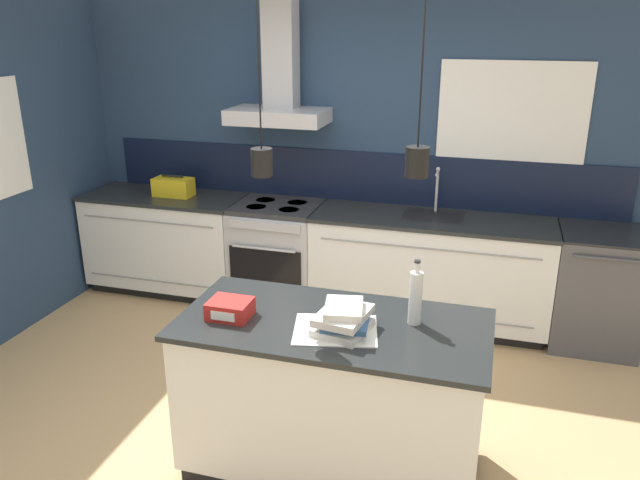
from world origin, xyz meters
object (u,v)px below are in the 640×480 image
at_px(book_stack, 344,319).
at_px(red_supply_box, 230,309).
at_px(dishwasher, 596,288).
at_px(yellow_toolbox, 173,187).
at_px(bottle_on_island, 415,297).
at_px(oven_range, 278,255).

distance_m(book_stack, red_supply_box, 0.61).
xyz_separation_m(dishwasher, yellow_toolbox, (-3.54, 0.00, 0.54)).
bearing_deg(bottle_on_island, oven_range, 127.78).
xyz_separation_m(dishwasher, bottle_on_island, (-1.15, -1.84, 0.60)).
xyz_separation_m(book_stack, yellow_toolbox, (-2.07, 2.03, 0.01)).
relative_size(red_supply_box, yellow_toolbox, 0.65).
height_order(dishwasher, red_supply_box, red_supply_box).
relative_size(oven_range, yellow_toolbox, 2.68).
bearing_deg(bottle_on_island, book_stack, -150.16).
relative_size(book_stack, yellow_toolbox, 0.99).
bearing_deg(dishwasher, red_supply_box, -135.62).
bearing_deg(yellow_toolbox, bottle_on_island, -37.59).
bearing_deg(red_supply_box, dishwasher, 44.38).
bearing_deg(red_supply_box, bottle_on_island, 12.02).
bearing_deg(red_supply_box, yellow_toolbox, 125.37).
bearing_deg(red_supply_box, oven_range, 103.30).
height_order(bottle_on_island, book_stack, bottle_on_island).
distance_m(bottle_on_island, yellow_toolbox, 3.02).
xyz_separation_m(oven_range, red_supply_box, (0.48, -2.04, 0.50)).
distance_m(oven_range, book_stack, 2.37).
relative_size(dishwasher, book_stack, 2.71).
height_order(book_stack, red_supply_box, book_stack).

